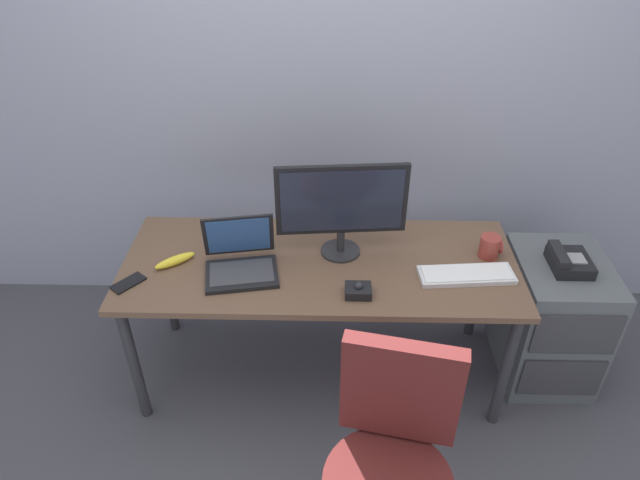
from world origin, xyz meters
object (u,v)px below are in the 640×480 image
Objects in this scene: office_chair at (389,480)px; cell_phone at (128,283)px; coffee_mug at (490,247)px; file_cabinet at (550,318)px; banana at (175,261)px; keyboard at (466,275)px; monitor_main at (342,204)px; desk_phone at (568,261)px; trackball_mouse at (358,290)px; laptop at (241,260)px.

office_chair reaches higher than cell_phone.
office_chair is 1.13m from coffee_mug.
coffee_mug is at bearing 178.98° from file_cabinet.
coffee_mug is 1.60m from cell_phone.
keyboard is at bearing -2.85° from banana.
coffee_mug is at bearing 3.80° from banana.
desk_phone is at bearing -2.05° from monitor_main.
banana is (-1.77, -0.07, 0.03)m from desk_phone.
trackball_mouse is 0.83m from banana.
monitor_main reaches higher than coffee_mug.
keyboard is at bearing -17.49° from monitor_main.
file_cabinet is at bearing 63.22° from desk_phone.
monitor_main is at bearing 178.87° from file_cabinet.
monitor_main reaches higher than desk_phone.
desk_phone is 0.36m from coffee_mug.
laptop is 0.30m from banana.
office_chair reaches higher than trackball_mouse.
trackball_mouse is (-0.97, -0.28, 0.40)m from file_cabinet.
monitor_main is at bearing 99.75° from office_chair.
monitor_main is (-1.03, 0.04, 0.26)m from desk_phone.
coffee_mug is at bearing 48.35° from cell_phone.
file_cabinet is at bearing 2.81° from banana.
office_chair is 2.72× the size of laptop.
monitor_main is 0.50m from laptop.
laptop reaches higher than coffee_mug.
desk_phone is 1.00m from trackball_mouse.
file_cabinet is 1.88× the size of laptop.
cell_phone is (-1.95, -0.23, 0.38)m from file_cabinet.
file_cabinet is 0.56m from coffee_mug.
file_cabinet is 3.48× the size of banana.
monitor_main is 4.06× the size of cell_phone.
desk_phone is 1.05× the size of banana.
trackball_mouse is at bearing -76.45° from monitor_main.
laptop is 1.12m from coffee_mug.
keyboard is 1.19× the size of laptop.
keyboard is 2.96× the size of cell_phone.
coffee_mug is (-0.36, 0.02, 0.06)m from desk_phone.
keyboard is 3.82× the size of trackball_mouse.
desk_phone is (-0.01, -0.02, 0.37)m from file_cabinet.
office_chair is (-0.87, -0.95, 0.11)m from file_cabinet.
coffee_mug is 0.73× the size of cell_phone.
laptop is 3.20× the size of trackball_mouse.
banana is at bearing 80.00° from cell_phone.
coffee_mug is (-0.37, 0.01, 0.42)m from file_cabinet.
monitor_main is 1.37× the size of keyboard.
keyboard is 0.98m from laptop.
keyboard is 2.21× the size of banana.
file_cabinet is 1.15× the size of monitor_main.
banana reaches higher than file_cabinet.
trackball_mouse reaches higher than desk_phone.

